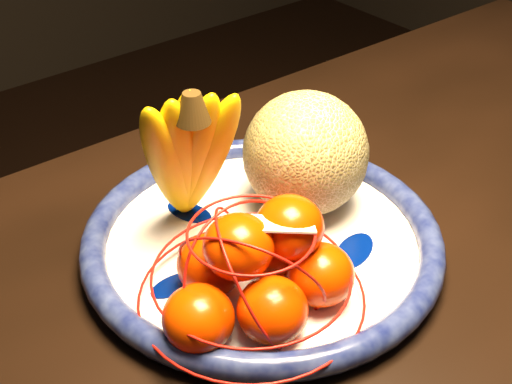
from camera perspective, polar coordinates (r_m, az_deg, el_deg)
dining_table at (r=0.77m, az=12.13°, el=-12.25°), size 1.49×0.91×0.74m
fruit_bowl at (r=0.73m, az=0.49°, el=-3.90°), size 0.37×0.37×0.03m
cantaloupe at (r=0.75m, az=3.98°, el=3.09°), size 0.13×0.13×0.13m
banana_bunch at (r=0.69m, az=-5.54°, el=3.23°), size 0.12×0.12×0.19m
mandarin_bag at (r=0.64m, az=0.10°, el=-6.32°), size 0.27×0.27×0.13m
price_tag at (r=0.61m, az=1.36°, el=-2.55°), size 0.07×0.06×0.01m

